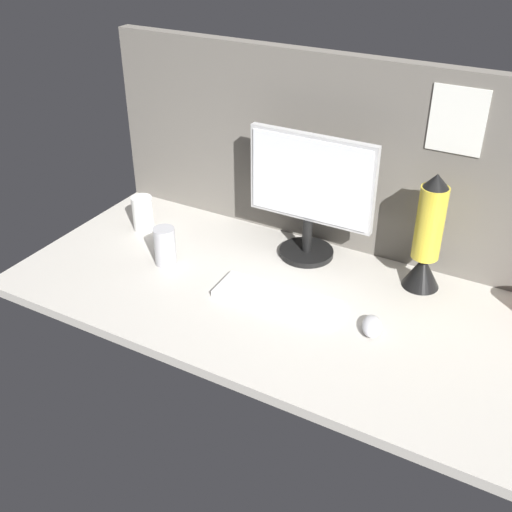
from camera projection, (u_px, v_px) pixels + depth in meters
ground_plane at (302, 304)px, 185.89cm from camera, size 180.00×80.00×3.00cm
cubicle_wall_back at (357, 158)px, 196.56cm from camera, size 180.00×5.50×63.43cm
monitor at (310, 191)px, 196.06cm from camera, size 42.10×18.00×41.69cm
keyboard at (276, 299)px, 184.05cm from camera, size 37.60×14.83×2.00cm
mouse at (372, 326)px, 171.59cm from camera, size 8.40×10.89×3.40cm
mug_steel at (165, 246)px, 199.76cm from camera, size 7.02×7.02×12.72cm
mug_ceramic_white at (143, 213)px, 219.76cm from camera, size 7.34×7.34×12.39cm
lava_lamp at (427, 241)px, 183.81cm from camera, size 11.39×11.39×37.27cm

